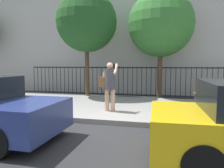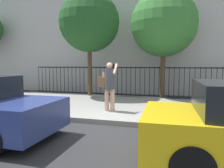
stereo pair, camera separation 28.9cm
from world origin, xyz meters
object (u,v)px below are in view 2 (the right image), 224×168
Objects in this scene: street_tree_far at (164,24)px; street_tree_mid at (89,22)px; pedestrian_on_phone at (109,83)px; street_bench at (219,93)px.

street_tree_mid is at bearing -166.56° from street_tree_far.
street_tree_mid reaches higher than pedestrian_on_phone.
pedestrian_on_phone is 0.31× the size of street_tree_mid.
street_bench is 0.30× the size of street_tree_far.
street_bench is at bearing 25.86° from pedestrian_on_phone.
street_bench is 4.37m from street_tree_far.
pedestrian_on_phone reaches higher than street_bench.
street_tree_far is (3.57, 0.85, -0.12)m from street_tree_mid.
street_bench is at bearing -45.90° from street_tree_far.
street_tree_far reaches higher than street_bench.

